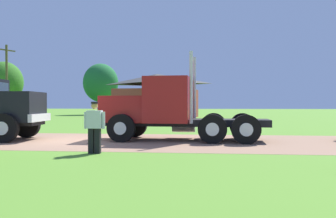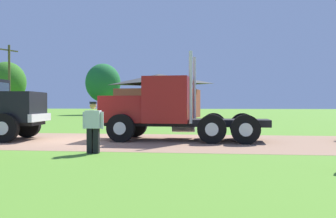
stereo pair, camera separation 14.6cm
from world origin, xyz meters
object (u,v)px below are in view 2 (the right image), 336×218
(utility_pole_near, at_px, (9,79))
(visitor_by_barrel, at_px, (93,125))
(truck_foreground_white, at_px, (164,110))
(shed_building, at_px, (159,96))

(utility_pole_near, bearing_deg, visitor_by_barrel, -55.35)
(truck_foreground_white, bearing_deg, utility_pole_near, 131.64)
(truck_foreground_white, bearing_deg, visitor_by_barrel, -110.64)
(visitor_by_barrel, relative_size, utility_pole_near, 0.19)
(visitor_by_barrel, distance_m, utility_pole_near, 33.79)
(visitor_by_barrel, distance_m, shed_building, 29.75)
(visitor_by_barrel, bearing_deg, utility_pole_near, 124.65)
(visitor_by_barrel, xyz_separation_m, utility_pole_near, (-19.11, 27.65, 3.50))
(utility_pole_near, bearing_deg, truck_foreground_white, -48.36)
(truck_foreground_white, relative_size, utility_pole_near, 0.86)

